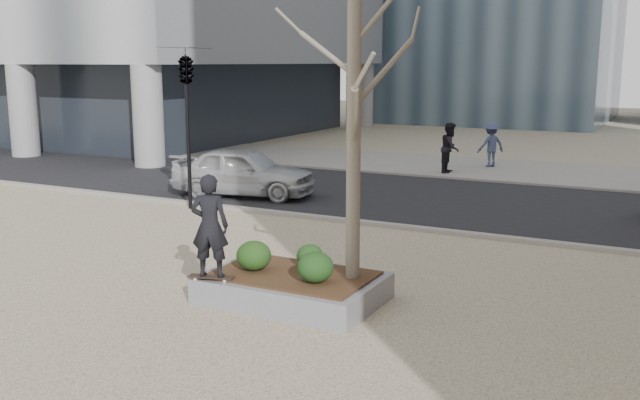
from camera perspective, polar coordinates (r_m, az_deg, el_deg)
The scene contains 15 objects.
ground at distance 13.07m, azimuth -6.03°, elevation -7.34°, with size 120.00×120.00×0.00m, color #BEAF8C.
street at distance 21.85m, azimuth 8.48°, elevation 0.09°, with size 60.00×8.00×0.02m, color black.
far_sidewalk at distance 28.48m, azimuth 13.06°, elevation 2.46°, with size 60.00×6.00×0.02m, color gray.
planter at distance 12.50m, azimuth -2.18°, elevation -7.06°, with size 3.00×2.00×0.45m, color gray.
planter_mulch at distance 12.42m, azimuth -2.19°, elevation -5.98°, with size 2.70×1.70×0.04m, color #382314.
sycamore_tree at distance 11.70m, azimuth 2.75°, elevation 9.48°, with size 2.80×2.80×6.60m, color gray, non-canonical shape.
shrub_left at distance 12.60m, azimuth -5.32°, elevation -4.45°, with size 0.62×0.62×0.52m, color #193F14.
shrub_middle at distance 12.76m, azimuth -0.81°, elevation -4.47°, with size 0.48×0.48×0.41m, color #123915.
shrub_right at distance 11.86m, azimuth -0.37°, elevation -5.40°, with size 0.61×0.61×0.52m, color #133D17.
skateboard at distance 12.30m, azimuth -8.69°, elevation -6.21°, with size 0.78×0.20×0.07m, color black, non-canonical shape.
skateboarder at distance 12.06m, azimuth -8.82°, elevation -2.05°, with size 0.64×0.42×1.76m, color black.
police_car at distance 22.05m, azimuth -6.12°, elevation 2.26°, with size 1.78×4.42×1.51m, color silver.
pedestrian_a at distance 27.05m, azimuth 10.38°, elevation 4.14°, with size 0.90×0.70×1.86m, color black.
pedestrian_b at distance 28.89m, azimuth 13.52°, elevation 4.33°, with size 1.13×0.65×1.74m, color #394566.
traffic_light_near at distance 20.25m, azimuth -10.52°, elevation 5.58°, with size 0.60×2.48×4.50m, color black, non-canonical shape.
Camera 1 is at (6.86, -10.34, 4.10)m, focal length 40.00 mm.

